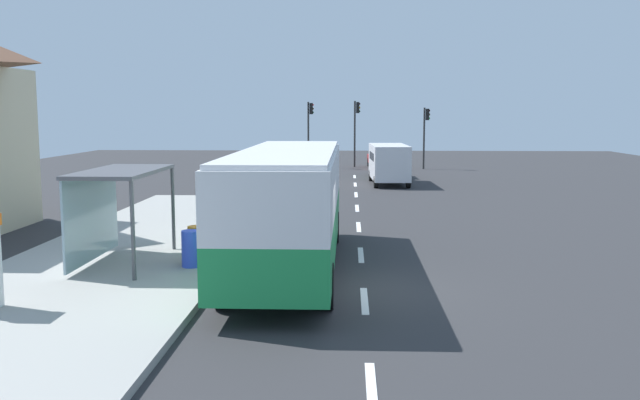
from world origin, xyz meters
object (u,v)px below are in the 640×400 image
Objects in this scene: bus at (288,201)px; bus_shelter at (111,192)px; sedan_near at (381,157)px; sedan_far at (386,165)px; traffic_light_far_side at (310,124)px; white_van at (389,161)px; recycling_bin_blue at (192,249)px; traffic_light_near_side at (426,128)px; traffic_light_median at (356,123)px; recycling_bin_orange at (197,244)px.

bus is 2.75× the size of bus_shelter.
sedan_near is 7.76m from sedan_far.
traffic_light_far_side is 34.57m from bus_shelter.
bus_shelter is at bearing -107.90° from sedan_far.
white_van is 1.18× the size of sedan_near.
traffic_light_far_side reaches higher than recycling_bin_blue.
traffic_light_near_side is (3.31, 11.16, 1.68)m from white_van.
bus is 2.19× the size of traffic_light_median.
traffic_light_median is (2.11, 35.00, 1.50)m from bus.
traffic_light_near_side is at bearing 77.81° from bus.
recycling_bin_blue is (-2.49, -0.57, -1.19)m from bus.
recycling_bin_orange is at bearing 8.28° from bus_shelter.
white_van is at bearing 68.99° from bus_shelter.
recycling_bin_orange is 0.19× the size of traffic_light_far_side.
recycling_bin_orange is (-6.50, -26.66, -0.14)m from sedan_far.
bus is at bearing -102.19° from traffic_light_near_side.
bus_shelter is (-6.81, -35.19, -1.24)m from traffic_light_median.
sedan_near is 1.00× the size of sedan_far.
traffic_light_far_side is (-8.61, 0.80, 0.26)m from traffic_light_near_side.
white_van is 1.05× the size of traffic_light_median.
sedan_far is 8.80m from traffic_light_median.
recycling_bin_orange is 0.19× the size of traffic_light_median.
bus_shelter reaches higher than sedan_far.
recycling_bin_orange is at bearing -106.26° from traffic_light_near_side.
traffic_light_near_side is (9.71, 33.97, 2.37)m from recycling_bin_blue.
recycling_bin_blue is 1.00× the size of recycling_bin_orange.
traffic_light_near_side is (3.21, -1.15, 2.24)m from sedan_near.
traffic_light_far_side is (-1.39, 34.20, 1.45)m from bus.
bus is 34.19m from traffic_light_near_side.
traffic_light_near_side is 1.13× the size of bus_shelter.
traffic_light_near_side reaches higher than sedan_near.
traffic_light_median reaches higher than sedan_far.
sedan_near is 35.84m from bus_shelter.
white_van is 4.59m from sedan_far.
bus is 2.23× the size of traffic_light_far_side.
white_van is at bearing -81.97° from traffic_light_median.
sedan_far is at bearing -53.89° from traffic_light_far_side.
recycling_bin_blue is 35.41m from traffic_light_near_side.
traffic_light_far_side reaches higher than recycling_bin_orange.
traffic_light_far_side is at bearing 113.90° from white_van.
traffic_light_far_side is 3.59m from traffic_light_median.
recycling_bin_blue is at bearing -90.00° from recycling_bin_orange.
bus_shelter is at bearing -100.95° from traffic_light_median.
traffic_light_far_side is 0.98× the size of traffic_light_median.
sedan_near is 4.71× the size of recycling_bin_blue.
traffic_light_median is at bearing 12.88° from traffic_light_far_side.
traffic_light_median is (4.60, 34.87, 2.69)m from recycling_bin_orange.
sedan_near is 1.12× the size of bus_shelter.
recycling_bin_blue and recycling_bin_orange have the same top height.
recycling_bin_orange is 34.74m from traffic_light_near_side.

